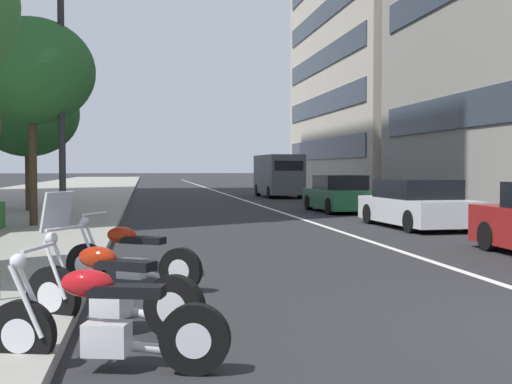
# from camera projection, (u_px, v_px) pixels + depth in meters

# --- Properties ---
(sidewalk_right_plaza) EXTENTS (160.00, 10.43, 0.15)m
(sidewalk_right_plaza) POSITION_uv_depth(u_px,v_px,m) (28.00, 200.00, 34.31)
(sidewalk_right_plaza) COLOR gray
(sidewalk_right_plaza) RESTS_ON ground
(lane_centre_stripe) EXTENTS (110.00, 0.16, 0.01)m
(lane_centre_stripe) POSITION_uv_depth(u_px,v_px,m) (230.00, 196.00, 41.12)
(lane_centre_stripe) COLOR silver
(lane_centre_stripe) RESTS_ON ground
(motorcycle_mid_row) EXTENTS (0.80, 2.10, 1.08)m
(motorcycle_mid_row) POSITION_uv_depth(u_px,v_px,m) (104.00, 325.00, 5.66)
(motorcycle_mid_row) COLOR black
(motorcycle_mid_row) RESTS_ON ground
(motorcycle_under_tarp) EXTENTS (1.28, 1.92, 1.49)m
(motorcycle_under_tarp) POSITION_uv_depth(u_px,v_px,m) (108.00, 291.00, 7.00)
(motorcycle_under_tarp) COLOR black
(motorcycle_under_tarp) RESTS_ON ground
(motorcycle_far_end_row) EXTENTS (1.16, 1.96, 1.09)m
(motorcycle_far_end_row) POSITION_uv_depth(u_px,v_px,m) (131.00, 260.00, 9.53)
(motorcycle_far_end_row) COLOR black
(motorcycle_far_end_row) RESTS_ON ground
(car_far_down_avenue) EXTENTS (4.52, 2.09, 1.41)m
(car_far_down_avenue) POSITION_uv_depth(u_px,v_px,m) (416.00, 205.00, 19.27)
(car_far_down_avenue) COLOR silver
(car_far_down_avenue) RESTS_ON ground
(car_approaching_light) EXTENTS (4.27, 1.99, 1.46)m
(car_approaching_light) POSITION_uv_depth(u_px,v_px,m) (339.00, 195.00, 26.03)
(car_approaching_light) COLOR #236038
(car_approaching_light) RESTS_ON ground
(delivery_van_ahead) EXTENTS (5.30, 2.12, 2.48)m
(delivery_van_ahead) POSITION_uv_depth(u_px,v_px,m) (278.00, 175.00, 38.86)
(delivery_van_ahead) COLOR #4C5156
(delivery_van_ahead) RESTS_ON ground
(street_lamp_with_banners) EXTENTS (1.26, 2.05, 7.61)m
(street_lamp_with_banners) POSITION_uv_depth(u_px,v_px,m) (72.00, 58.00, 17.84)
(street_lamp_with_banners) COLOR #232326
(street_lamp_with_banners) RESTS_ON sidewalk_right_plaza
(street_tree_mid_sidewalk) EXTENTS (3.45, 3.45, 5.72)m
(street_tree_mid_sidewalk) POSITION_uv_depth(u_px,v_px,m) (32.00, 72.00, 18.16)
(street_tree_mid_sidewalk) COLOR #473323
(street_tree_mid_sidewalk) RESTS_ON sidewalk_right_plaza
(street_tree_near_plaza_corner) EXTENTS (3.82, 3.82, 5.26)m
(street_tree_near_plaza_corner) POSITION_uv_depth(u_px,v_px,m) (27.00, 113.00, 24.67)
(street_tree_near_plaza_corner) COLOR #473323
(street_tree_near_plaza_corner) RESTS_ON sidewalk_right_plaza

